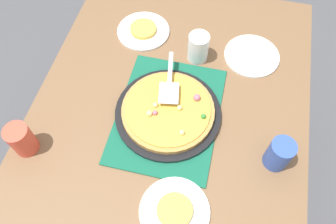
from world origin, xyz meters
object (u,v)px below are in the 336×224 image
object	(u,v)px
plate_side	(252,56)
pizza_server	(169,82)
served_slice_left	(143,29)
cup_corner	(22,139)
pizza	(168,110)
cup_near	(198,48)
pizza_pan	(168,113)
cup_far	(279,154)
plate_near_left	(143,31)
plate_far_right	(175,211)
served_slice_right	(175,210)

from	to	relation	value
plate_side	pizza_server	xyz separation A→B (m)	(-0.24, 0.28, 0.06)
served_slice_left	cup_corner	xyz separation A→B (m)	(-0.60, 0.25, 0.04)
pizza	pizza_server	world-z (taller)	pizza_server
pizza	served_slice_left	world-z (taller)	pizza
cup_near	cup_corner	distance (m)	0.72
pizza_pan	pizza_server	world-z (taller)	pizza_server
cup_far	served_slice_left	bearing A→B (deg)	51.33
pizza_pan	served_slice_left	bearing A→B (deg)	27.53
plate_near_left	plate_far_right	distance (m)	0.76
plate_side	served_slice_left	xyz separation A→B (m)	(0.03, 0.46, 0.01)
cup_near	cup_corner	world-z (taller)	same
cup_near	pizza_server	distance (m)	0.20
pizza	served_slice_right	distance (m)	0.35
pizza	pizza_server	bearing A→B (deg)	10.44
cup_near	plate_far_right	bearing A→B (deg)	-175.84
pizza_pan	pizza	size ratio (longest dim) A/B	1.15
cup_far	cup_corner	world-z (taller)	same
plate_near_left	cup_near	xyz separation A→B (m)	(-0.08, -0.25, 0.06)
pizza_pan	pizza_server	distance (m)	0.11
pizza	plate_far_right	world-z (taller)	pizza
pizza	served_slice_right	size ratio (longest dim) A/B	3.00
plate_near_left	served_slice_right	bearing A→B (deg)	-157.50
plate_side	served_slice_left	size ratio (longest dim) A/B	2.00
plate_far_right	cup_near	xyz separation A→B (m)	(0.62, 0.05, 0.06)
served_slice_right	cup_corner	bearing A→B (deg)	79.42
served_slice_right	cup_corner	size ratio (longest dim) A/B	0.92
plate_near_left	pizza_server	bearing A→B (deg)	-147.30
plate_near_left	cup_near	bearing A→B (deg)	-109.00
served_slice_right	pizza_server	size ratio (longest dim) A/B	0.47
plate_side	cup_far	xyz separation A→B (m)	(-0.43, -0.12, 0.06)
pizza_pan	plate_side	xyz separation A→B (m)	(0.34, -0.27, -0.01)
plate_side	served_slice_right	distance (m)	0.69
plate_near_left	plate_side	xyz separation A→B (m)	(-0.03, -0.46, 0.00)
pizza_pan	plate_far_right	xyz separation A→B (m)	(-0.33, -0.10, -0.01)
pizza	cup_near	size ratio (longest dim) A/B	2.75
pizza_pan	cup_near	distance (m)	0.29
plate_near_left	plate_far_right	bearing A→B (deg)	-157.50
plate_far_right	served_slice_right	distance (m)	0.01
plate_far_right	cup_far	xyz separation A→B (m)	(0.24, -0.29, 0.06)
pizza	cup_near	distance (m)	0.29
pizza	plate_near_left	xyz separation A→B (m)	(0.37, 0.19, -0.03)
plate_far_right	served_slice_right	bearing A→B (deg)	0.00
pizza_pan	served_slice_left	xyz separation A→B (m)	(0.37, 0.19, 0.01)
plate_near_left	plate_side	distance (m)	0.46
plate_near_left	cup_corner	xyz separation A→B (m)	(-0.60, 0.25, 0.06)
cup_corner	pizza_server	distance (m)	0.54
served_slice_left	pizza_server	distance (m)	0.33
pizza_pan	pizza	xyz separation A→B (m)	(0.00, -0.00, 0.02)
pizza	served_slice_right	world-z (taller)	pizza
served_slice_right	pizza_pan	bearing A→B (deg)	16.46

